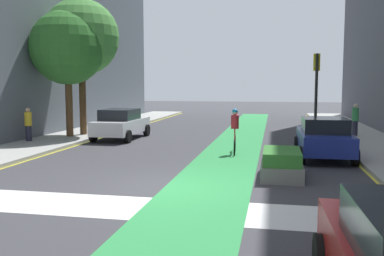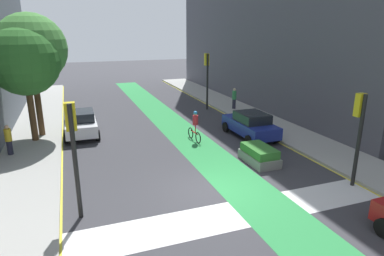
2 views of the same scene
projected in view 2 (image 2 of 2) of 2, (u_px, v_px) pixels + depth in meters
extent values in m
plane|color=#38383D|center=(215.00, 190.00, 13.78)|extent=(120.00, 120.00, 0.00)
cube|color=#2D8C47|center=(242.00, 185.00, 14.19)|extent=(2.40, 60.00, 0.01)
cube|color=silver|center=(237.00, 214.00, 11.98)|extent=(12.00, 1.80, 0.01)
cube|color=#9E9E99|center=(13.00, 223.00, 11.27)|extent=(3.00, 60.00, 0.15)
cube|color=yellow|center=(60.00, 217.00, 11.79)|extent=(0.16, 60.00, 0.01)
cube|color=#9E9E99|center=(355.00, 164.00, 16.24)|extent=(3.00, 60.00, 0.15)
cube|color=yellow|center=(330.00, 169.00, 15.76)|extent=(0.16, 60.00, 0.01)
cylinder|color=black|center=(359.00, 142.00, 13.64)|extent=(0.16, 0.16, 3.94)
cube|color=gold|center=(360.00, 105.00, 13.39)|extent=(0.35, 0.28, 0.95)
sphere|color=#3F0A0A|center=(358.00, 97.00, 13.43)|extent=(0.20, 0.20, 0.20)
sphere|color=yellow|center=(357.00, 104.00, 13.52)|extent=(0.20, 0.20, 0.20)
sphere|color=#0C3814|center=(356.00, 111.00, 13.60)|extent=(0.20, 0.20, 0.20)
cylinder|color=black|center=(75.00, 163.00, 11.22)|extent=(0.16, 0.16, 4.11)
cube|color=gold|center=(70.00, 117.00, 10.95)|extent=(0.35, 0.28, 0.95)
sphere|color=#3F0A0A|center=(69.00, 107.00, 10.99)|extent=(0.20, 0.20, 0.20)
sphere|color=yellow|center=(70.00, 116.00, 11.08)|extent=(0.20, 0.20, 0.20)
sphere|color=#0C3814|center=(71.00, 124.00, 11.16)|extent=(0.20, 0.20, 0.20)
cylinder|color=black|center=(207.00, 82.00, 26.98)|extent=(0.16, 0.16, 4.54)
cube|color=gold|center=(207.00, 59.00, 26.64)|extent=(0.35, 0.28, 0.95)
sphere|color=#3F0A0A|center=(206.00, 55.00, 26.68)|extent=(0.20, 0.20, 0.20)
sphere|color=yellow|center=(206.00, 59.00, 26.77)|extent=(0.20, 0.20, 0.20)
sphere|color=#0C3814|center=(206.00, 63.00, 26.86)|extent=(0.20, 0.20, 0.20)
cylinder|color=black|center=(384.00, 228.00, 10.57)|extent=(0.24, 0.65, 0.64)
cube|color=silver|center=(81.00, 125.00, 20.78)|extent=(1.87, 4.23, 0.70)
cube|color=black|center=(80.00, 116.00, 20.42)|extent=(1.63, 2.03, 0.55)
cylinder|color=black|center=(67.00, 125.00, 21.92)|extent=(0.23, 0.64, 0.64)
cylinder|color=black|center=(95.00, 123.00, 22.49)|extent=(0.23, 0.64, 0.64)
cylinder|color=black|center=(66.00, 138.00, 19.26)|extent=(0.23, 0.64, 0.64)
cylinder|color=black|center=(98.00, 135.00, 19.83)|extent=(0.23, 0.64, 0.64)
cube|color=navy|center=(250.00, 126.00, 20.36)|extent=(1.83, 4.21, 0.70)
cube|color=black|center=(252.00, 117.00, 20.01)|extent=(1.61, 2.01, 0.55)
cylinder|color=black|center=(226.00, 127.00, 21.48)|extent=(0.22, 0.64, 0.64)
cylinder|color=black|center=(250.00, 124.00, 22.09)|extent=(0.22, 0.64, 0.64)
cylinder|color=black|center=(249.00, 141.00, 18.84)|extent=(0.22, 0.64, 0.64)
cylinder|color=black|center=(276.00, 137.00, 19.45)|extent=(0.22, 0.64, 0.64)
torus|color=black|center=(191.00, 133.00, 20.21)|extent=(0.11, 0.68, 0.68)
torus|color=black|center=(198.00, 138.00, 19.29)|extent=(0.11, 0.68, 0.68)
cylinder|color=red|center=(194.00, 132.00, 19.70)|extent=(0.13, 0.95, 0.06)
cylinder|color=red|center=(195.00, 129.00, 19.49)|extent=(0.05, 0.05, 0.50)
cylinder|color=red|center=(195.00, 120.00, 19.34)|extent=(0.32, 0.32, 0.55)
sphere|color=beige|center=(195.00, 114.00, 19.23)|extent=(0.22, 0.22, 0.22)
sphere|color=#268CCC|center=(195.00, 113.00, 19.22)|extent=(0.23, 0.23, 0.23)
cylinder|color=#262638|center=(234.00, 104.00, 27.13)|extent=(0.28, 0.28, 0.77)
cylinder|color=#338C4C|center=(234.00, 95.00, 26.92)|extent=(0.34, 0.34, 0.69)
sphere|color=beige|center=(234.00, 90.00, 26.79)|extent=(0.22, 0.22, 0.22)
cylinder|color=#262638|center=(10.00, 148.00, 17.18)|extent=(0.28, 0.28, 0.73)
cylinder|color=gold|center=(8.00, 135.00, 16.98)|extent=(0.34, 0.34, 0.65)
sphere|color=tan|center=(6.00, 127.00, 16.86)|extent=(0.21, 0.21, 0.21)
cylinder|color=brown|center=(32.00, 113.00, 19.08)|extent=(0.36, 0.36, 3.23)
sphere|color=#2D6B28|center=(25.00, 61.00, 18.24)|extent=(3.79, 3.79, 3.79)
cylinder|color=brown|center=(38.00, 105.00, 19.96)|extent=(0.36, 0.36, 3.77)
sphere|color=#478C3D|center=(31.00, 49.00, 19.01)|extent=(4.02, 4.02, 4.02)
cube|color=slate|center=(259.00, 158.00, 16.52)|extent=(1.23, 2.18, 0.45)
cube|color=#33722D|center=(260.00, 150.00, 16.40)|extent=(1.11, 1.96, 0.40)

